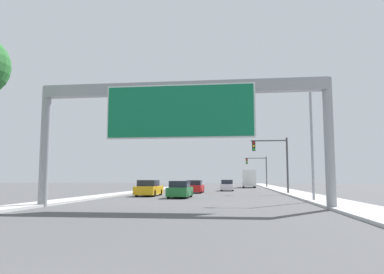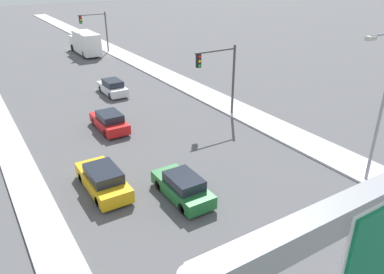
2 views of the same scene
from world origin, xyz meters
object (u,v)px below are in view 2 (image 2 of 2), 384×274
Objects in this scene: traffic_light_near_intersection at (222,71)px; traffic_light_mid_block at (97,26)px; car_near_center at (183,187)px; street_lamp_right at (381,99)px; truck_box_primary at (85,43)px; car_mid_right at (113,87)px; car_near_right at (109,122)px; car_far_center at (103,180)px.

traffic_light_near_intersection is 30.00m from traffic_light_mid_block.
street_lamp_right reaches higher than car_near_center.
car_near_center is 39.90m from traffic_light_mid_block.
car_near_center is at bearing -100.15° from truck_box_primary.
car_mid_right is at bearing 116.95° from traffic_light_near_intersection.
traffic_light_mid_block is at bearing 91.43° from street_lamp_right.
car_near_center is (0.00, -11.25, -0.01)m from car_near_right.
car_near_center is 39.73m from truck_box_primary.
street_lamp_right is (1.08, -43.15, 1.41)m from traffic_light_mid_block.
car_mid_right is 12.62m from traffic_light_near_intersection.
car_far_center is (-3.50, -8.19, 0.02)m from car_near_right.
car_mid_right is 20.17m from traffic_light_mid_block.
car_far_center is 37.93m from traffic_light_mid_block.
car_near_center is 11.88m from street_lamp_right.
street_lamp_right is at bearing -86.02° from truck_box_primary.
traffic_light_near_intersection is (12.51, 5.69, 3.34)m from car_far_center.
traffic_light_mid_block reaches higher than car_far_center.
car_mid_right is at bearing 67.05° from car_far_center.
car_near_right is 9.94m from traffic_light_near_intersection.
car_near_center is at bearing -90.00° from car_near_right.
traffic_light_near_intersection is (2.01, -30.35, 2.41)m from truck_box_primary.
street_lamp_right reaches higher than car_mid_right.
car_far_center is 0.57× the size of truck_box_primary.
car_far_center is at bearing 138.79° from car_near_center.
car_far_center is 0.82× the size of traffic_light_mid_block.
truck_box_primary is at bearing 75.89° from car_near_right.
traffic_light_near_intersection reaches higher than car_mid_right.
traffic_light_near_intersection is 1.05× the size of traffic_light_mid_block.
car_near_right is at bearing -112.76° from car_mid_right.
car_near_right is 11.25m from car_near_center.
truck_box_primary is 1.43× the size of traffic_light_mid_block.
traffic_light_mid_block reaches higher than truck_box_primary.
traffic_light_near_intersection is at bearing -15.51° from car_near_right.
truck_box_primary is 30.51m from traffic_light_near_intersection.
street_lamp_right is (1.01, -13.15, 1.25)m from traffic_light_near_intersection.
traffic_light_mid_block is at bearing -10.17° from truck_box_primary.
traffic_light_near_intersection is 13.25m from street_lamp_right.
traffic_light_mid_block is 0.64× the size of street_lamp_right.
traffic_light_near_intersection is at bearing 44.16° from car_near_center.
street_lamp_right reaches higher than car_far_center.
car_far_center is 0.78× the size of traffic_light_near_intersection.
truck_box_primary is at bearing 93.98° from street_lamp_right.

